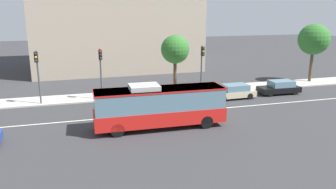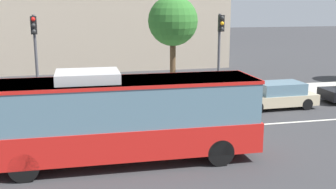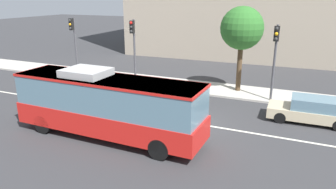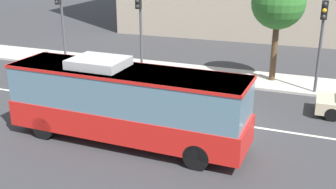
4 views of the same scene
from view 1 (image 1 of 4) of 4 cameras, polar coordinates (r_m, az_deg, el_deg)
ground_plane at (r=29.41m, az=2.95°, el=-2.98°), size 160.00×160.00×0.00m
sidewalk_kerb at (r=35.81m, az=-0.64°, el=0.35°), size 80.00×3.39×0.14m
lane_centre_line at (r=29.41m, az=2.95°, el=-2.97°), size 76.00×0.16×0.01m
transit_bus at (r=24.92m, az=-1.47°, el=-1.85°), size 10.04×2.65×3.46m
sedan_beige at (r=34.19m, az=11.40°, el=0.51°), size 4.54×1.91×1.46m
sedan_black at (r=37.36m, az=18.89°, el=1.18°), size 4.54×1.90×1.46m
traffic_light_near_corner at (r=32.74m, az=-11.66°, el=4.95°), size 0.33×0.62×5.20m
traffic_light_mid_block at (r=32.82m, az=-21.82°, el=4.24°), size 0.34×0.62×5.20m
traffic_light_far_corner at (r=35.02m, az=5.96°, el=5.78°), size 0.33×0.62×5.20m
street_tree_kerbside_left at (r=44.29m, az=24.10°, el=8.74°), size 3.77×3.77×7.26m
street_tree_kerbside_centre at (r=35.46m, az=1.25°, el=7.81°), size 3.07×3.07×6.28m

